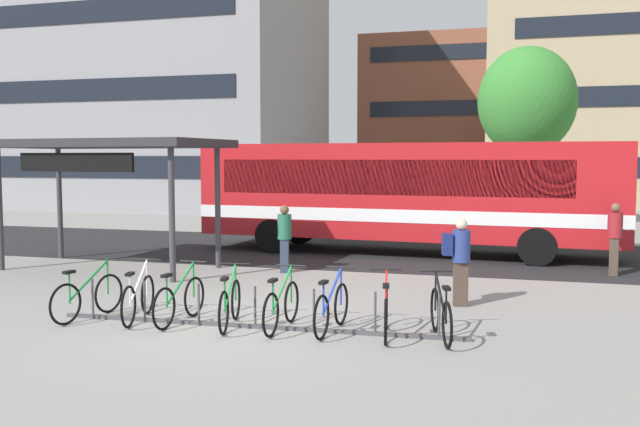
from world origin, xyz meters
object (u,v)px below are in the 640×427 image
parked_bicycle_red_6 (386,312)px  transit_shelter (107,149)px  city_bus (408,193)px  commuter_navy_pack_1 (459,256)px  parked_bicycle_green_2 (180,301)px  street_tree_1 (527,102)px  parked_bicycle_blue_5 (332,308)px  commuter_teal_pack_0 (285,234)px  parked_bicycle_green_4 (282,306)px  commuter_navy_pack_2 (615,234)px  parked_bicycle_green_3 (230,304)px  parked_bicycle_black_7 (441,315)px  parked_bicycle_white_1 (138,299)px  parked_bicycle_green_0 (88,297)px

parked_bicycle_red_6 → transit_shelter: size_ratio=0.29×
city_bus → commuter_navy_pack_1: (2.00, -6.81, -0.82)m
city_bus → parked_bicycle_green_2: bearing=-101.1°
commuter_navy_pack_1 → street_tree_1: (1.42, 15.75, 4.07)m
parked_bicycle_red_6 → parked_bicycle_blue_5: bearing=78.7°
commuter_teal_pack_0 → street_tree_1: street_tree_1 is taller
parked_bicycle_green_4 → commuter_teal_pack_0: (-1.75, 5.33, 0.56)m
parked_bicycle_red_6 → transit_shelter: (-7.85, 4.54, 2.64)m
commuter_navy_pack_2 → parked_bicycle_green_3: bearing=-32.8°
parked_bicycle_black_7 → parked_bicycle_green_4: bearing=75.8°
city_bus → street_tree_1: (3.41, 8.94, 3.25)m
parked_bicycle_black_7 → street_tree_1: size_ratio=0.23×
city_bus → parked_bicycle_white_1: size_ratio=7.18×
parked_bicycle_green_0 → parked_bicycle_blue_5: 4.32m
parked_bicycle_white_1 → commuter_navy_pack_1: bearing=-75.1°
parked_bicycle_red_6 → parked_bicycle_green_2: bearing=81.7°
street_tree_1 → parked_bicycle_blue_5: bearing=-100.0°
parked_bicycle_green_2 → commuter_teal_pack_0: size_ratio=1.05×
parked_bicycle_green_3 → parked_bicycle_green_4: same height
parked_bicycle_white_1 → transit_shelter: bearing=25.0°
parked_bicycle_green_3 → parked_bicycle_green_2: bearing=76.4°
city_bus → parked_bicycle_black_7: bearing=-74.9°
parked_bicycle_blue_5 → parked_bicycle_red_6: (0.89, -0.03, 0.00)m
parked_bicycle_red_6 → commuter_teal_pack_0: size_ratio=1.04×
parked_bicycle_blue_5 → commuter_navy_pack_2: commuter_navy_pack_2 is taller
parked_bicycle_white_1 → street_tree_1: 20.13m
parked_bicycle_green_3 → street_tree_1: street_tree_1 is taller
city_bus → parked_bicycle_green_4: city_bus is taller
parked_bicycle_green_2 → street_tree_1: bearing=-15.5°
parked_bicycle_green_4 → parked_bicycle_green_3: bearing=95.4°
parked_bicycle_red_6 → parked_bicycle_black_7: (0.84, 0.05, 0.00)m
transit_shelter → commuter_teal_pack_0: transit_shelter is taller
parked_bicycle_black_7 → parked_bicycle_green_0: bearing=76.7°
parked_bicycle_red_6 → parked_bicycle_black_7: size_ratio=1.02×
parked_bicycle_green_2 → parked_bicycle_black_7: size_ratio=1.03×
transit_shelter → street_tree_1: street_tree_1 is taller
parked_bicycle_green_2 → parked_bicycle_red_6: (3.52, 0.08, 0.00)m
transit_shelter → street_tree_1: (10.18, 13.77, 2.01)m
parked_bicycle_blue_5 → parked_bicycle_red_6: 0.89m
city_bus → parked_bicycle_black_7: city_bus is taller
parked_bicycle_green_0 → street_tree_1: bearing=-12.3°
parked_bicycle_green_0 → parked_bicycle_red_6: same height
city_bus → commuter_navy_pack_1: size_ratio=7.31×
city_bus → commuter_navy_pack_2: size_ratio=7.05×
parked_bicycle_green_0 → city_bus: bearing=-13.4°
parked_bicycle_green_0 → parked_bicycle_black_7: same height
parked_bicycle_black_7 → parked_bicycle_green_2: bearing=75.7°
parked_bicycle_black_7 → transit_shelter: transit_shelter is taller
parked_bicycle_black_7 → city_bus: bearing=-4.4°
parked_bicycle_red_6 → commuter_teal_pack_0: (-3.47, 5.30, 0.56)m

